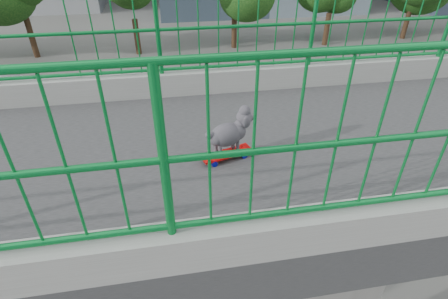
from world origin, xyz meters
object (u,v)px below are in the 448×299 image
at_px(skateboard, 227,154).
at_px(poodle, 229,132).
at_px(car_2, 171,120).
at_px(car_4, 8,84).

height_order(skateboard, poodle, poodle).
height_order(car_2, car_4, car_2).
distance_m(skateboard, poodle, 0.24).
bearing_deg(skateboard, car_2, 166.19).
distance_m(poodle, car_4, 22.52).
relative_size(poodle, car_2, 0.09).
bearing_deg(car_2, car_4, 56.24).
height_order(poodle, car_4, poodle).
xyz_separation_m(skateboard, car_4, (-19.04, -10.07, -6.31)).
distance_m(skateboard, car_4, 22.44).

